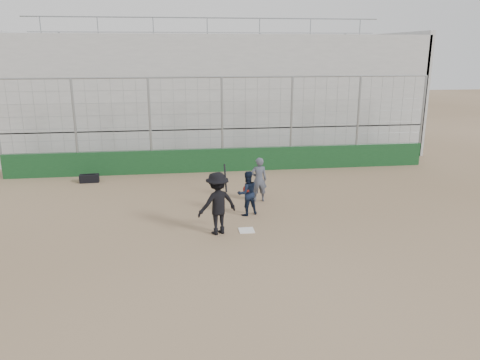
{
  "coord_description": "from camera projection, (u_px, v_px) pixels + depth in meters",
  "views": [
    {
      "loc": [
        -1.91,
        -12.59,
        5.11
      ],
      "look_at": [
        0.0,
        1.4,
        1.15
      ],
      "focal_mm": 35.0,
      "sensor_mm": 36.0,
      "label": 1
    }
  ],
  "objects": [
    {
      "name": "home_plate",
      "position": [
        246.0,
        230.0,
        13.64
      ],
      "size": [
        0.44,
        0.44,
        0.02
      ],
      "primitive_type": "cube",
      "color": "white",
      "rests_on": "ground"
    },
    {
      "name": "equipment_bag",
      "position": [
        89.0,
        178.0,
        18.56
      ],
      "size": [
        0.76,
        0.35,
        0.36
      ],
      "color": "black",
      "rests_on": "ground"
    },
    {
      "name": "batter_at_plate",
      "position": [
        217.0,
        203.0,
        13.22
      ],
      "size": [
        1.33,
        1.05,
        1.95
      ],
      "color": "black",
      "rests_on": "ground"
    },
    {
      "name": "bleachers",
      "position": [
        213.0,
        93.0,
        24.25
      ],
      "size": [
        20.25,
        6.7,
        6.98
      ],
      "color": "#A1A1A1",
      "rests_on": "ground"
    },
    {
      "name": "backstop",
      "position": [
        222.0,
        149.0,
        20.06
      ],
      "size": [
        18.1,
        0.25,
        4.04
      ],
      "color": "#113819",
      "rests_on": "ground"
    },
    {
      "name": "umpire",
      "position": [
        259.0,
        182.0,
        16.12
      ],
      "size": [
        0.58,
        0.39,
        1.4
      ],
      "primitive_type": "imported",
      "rotation": [
        0.0,
        0.0,
        3.18
      ],
      "color": "#434855",
      "rests_on": "ground"
    },
    {
      "name": "ground",
      "position": [
        246.0,
        231.0,
        13.64
      ],
      "size": [
        90.0,
        90.0,
        0.0
      ],
      "primitive_type": "plane",
      "color": "brown",
      "rests_on": "ground"
    },
    {
      "name": "catcher_crouched",
      "position": [
        247.0,
        200.0,
        14.8
      ],
      "size": [
        0.85,
        0.76,
        1.0
      ],
      "color": "black",
      "rests_on": "ground"
    }
  ]
}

